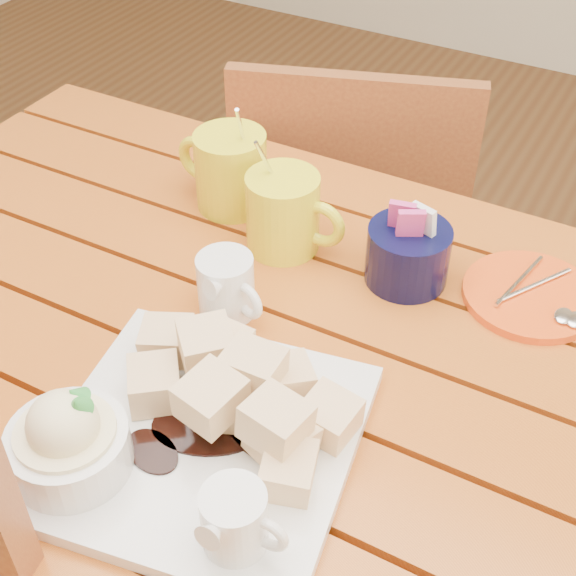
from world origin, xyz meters
The scene contains 8 objects.
table centered at (0.00, 0.00, 0.64)m, with size 1.20×0.79×0.75m.
dessert_plate centered at (0.03, -0.16, 0.78)m, with size 0.33×0.33×0.12m.
coffee_mug_left centered at (-0.16, 0.22, 0.81)m, with size 0.14×0.10×0.16m.
coffee_mug_right centered at (-0.05, 0.18, 0.80)m, with size 0.13×0.09×0.16m.
cream_pitcher centered at (-0.04, 0.03, 0.79)m, with size 0.09×0.08×0.08m.
sugar_caddy centered at (0.11, 0.19, 0.79)m, with size 0.10×0.10×0.11m.
orange_saucer centered at (0.26, 0.22, 0.76)m, with size 0.16×0.16×0.02m.
chair_far centered at (-0.13, 0.58, 0.47)m, with size 0.51×0.51×0.85m.
Camera 1 is at (0.35, -0.54, 1.38)m, focal length 50.00 mm.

